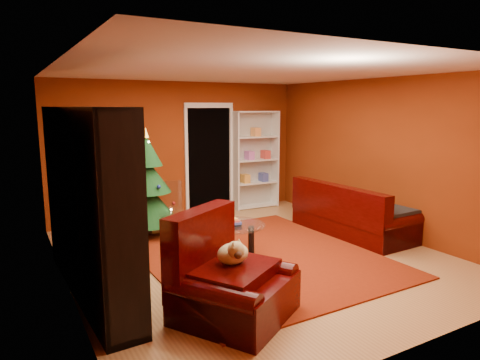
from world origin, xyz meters
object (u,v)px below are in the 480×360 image
dog (233,254)px  sofa (353,208)px  coffee_table (235,239)px  rug (259,257)px  media_unit (87,203)px  gift_box_red (127,220)px  white_bookshelf (256,160)px  gift_box_teal (138,228)px  christmas_tree (148,184)px  armchair (235,276)px  acrylic_chair (172,214)px

dog → sofa: 3.47m
dog → coffee_table: (0.88, 1.58, -0.42)m
rug → media_unit: media_unit is taller
sofa → gift_box_red: bearing=51.4°
white_bookshelf → coffee_table: bearing=-124.3°
gift_box_teal → sofa: size_ratio=0.13×
dog → coffee_table: bearing=29.7°
christmas_tree → coffee_table: christmas_tree is taller
white_bookshelf → rug: bearing=-117.5°
media_unit → gift_box_red: media_unit is taller
gift_box_teal → rug: bearing=-57.0°
media_unit → gift_box_teal: bearing=57.1°
media_unit → dog: 1.78m
dog → sofa: bearing=-5.3°
armchair → sofa: (3.14, 1.58, 0.00)m
rug → gift_box_red: 2.85m
rug → media_unit: (-2.31, -0.03, 1.05)m
coffee_table → white_bookshelf: bearing=52.8°
white_bookshelf → dog: bearing=-121.3°
rug → media_unit: size_ratio=1.29×
armchair → gift_box_teal: bearing=60.0°
rug → white_bookshelf: 3.26m
gift_box_teal → sofa: 3.62m
white_bookshelf → sofa: size_ratio=1.01×
gift_box_red → armchair: bearing=-89.0°
rug → coffee_table: bearing=131.4°
rug → dog: (-1.13, -1.30, 0.65)m
acrylic_chair → christmas_tree: bearing=135.5°
dog → gift_box_red: bearing=60.1°
sofa → coffee_table: 2.25m
christmas_tree → gift_box_red: bearing=102.6°
christmas_tree → dog: size_ratio=4.52×
media_unit → white_bookshelf: size_ratio=1.33×
gift_box_red → white_bookshelf: 2.93m
armchair → christmas_tree: bearing=57.0°
armchair → sofa: bearing=-4.4°
gift_box_red → sofa: (3.21, -2.37, 0.34)m
rug → coffee_table: coffee_table is taller
acrylic_chair → rug: bearing=-52.8°
armchair → dog: bearing=45.0°
sofa → coffee_table: size_ratio=2.34×
christmas_tree → armchair: 3.20m
white_bookshelf → coffee_table: size_ratio=2.36×
media_unit → gift_box_teal: size_ratio=9.97×
media_unit → armchair: bearing=-52.0°
dog → media_unit: bearing=101.5°
christmas_tree → white_bookshelf: bearing=18.5°
sofa → acrylic_chair: size_ratio=2.47×
gift_box_red → acrylic_chair: acrylic_chair is taller
gift_box_red → sofa: size_ratio=0.11×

